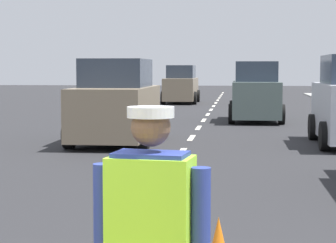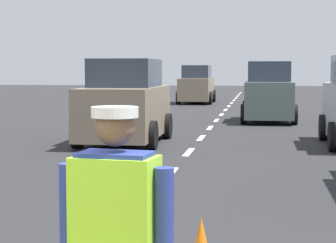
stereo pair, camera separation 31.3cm
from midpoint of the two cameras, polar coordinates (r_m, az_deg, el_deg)
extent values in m
plane|color=#28282B|center=(23.69, 2.84, 0.15)|extent=(96.00, 96.00, 0.00)
cube|color=silver|center=(8.61, -3.48, -7.87)|extent=(0.14, 1.40, 0.01)
cube|color=silver|center=(11.52, -0.92, -4.65)|extent=(0.14, 1.40, 0.01)
cube|color=silver|center=(14.47, 0.58, -2.73)|extent=(0.14, 1.40, 0.01)
cube|color=silver|center=(17.44, 1.57, -1.46)|extent=(0.14, 1.40, 0.01)
cube|color=silver|center=(20.41, 2.28, -0.56)|extent=(0.14, 1.40, 0.01)
cube|color=silver|center=(23.40, 2.80, 0.11)|extent=(0.14, 1.40, 0.01)
cube|color=silver|center=(26.38, 3.20, 0.63)|extent=(0.14, 1.40, 0.01)
cube|color=silver|center=(29.37, 3.53, 1.04)|extent=(0.14, 1.40, 0.01)
cube|color=silver|center=(32.36, 3.79, 1.38)|extent=(0.14, 1.40, 0.01)
cube|color=silver|center=(35.35, 4.01, 1.65)|extent=(0.14, 1.40, 0.01)
cube|color=silver|center=(38.35, 4.19, 1.89)|extent=(0.14, 1.40, 0.01)
cube|color=silver|center=(41.34, 4.35, 2.09)|extent=(0.14, 1.40, 0.01)
cube|color=silver|center=(44.34, 4.49, 2.27)|extent=(0.14, 1.40, 0.01)
cube|color=silver|center=(47.33, 4.61, 2.42)|extent=(0.14, 1.40, 0.01)
cube|color=silver|center=(50.33, 4.71, 2.55)|extent=(0.14, 1.40, 0.01)
cube|color=navy|center=(3.59, -4.05, -7.48)|extent=(0.43, 0.29, 0.60)
cube|color=#A5EA33|center=(3.58, -4.05, -7.17)|extent=(0.49, 0.34, 0.51)
cylinder|color=navy|center=(3.69, -8.21, -7.96)|extent=(0.11, 0.11, 0.55)
cylinder|color=navy|center=(3.52, 0.34, -8.53)|extent=(0.11, 0.11, 0.55)
sphere|color=brown|center=(3.52, -4.09, -0.47)|extent=(0.22, 0.22, 0.22)
cylinder|color=silver|center=(3.52, -4.09, 0.83)|extent=(0.26, 0.26, 0.06)
cube|color=gray|center=(16.22, -5.17, 0.87)|extent=(1.73, 3.92, 1.24)
cube|color=#2D3847|center=(16.28, -5.12, 4.30)|extent=(1.53, 2.16, 0.70)
cylinder|color=black|center=(14.91, -2.74, -1.22)|extent=(0.22, 0.68, 0.68)
cylinder|color=black|center=(15.29, -9.32, -1.13)|extent=(0.22, 0.68, 0.68)
cylinder|color=black|center=(17.30, -1.47, -0.40)|extent=(0.22, 0.68, 0.68)
cylinder|color=black|center=(17.63, -7.19, -0.34)|extent=(0.22, 0.68, 0.68)
cube|color=gray|center=(35.14, 0.91, 2.90)|extent=(1.61, 4.28, 1.18)
cube|color=#2D3847|center=(35.22, 0.93, 4.43)|extent=(1.42, 2.35, 0.70)
cylinder|color=black|center=(33.76, 2.09, 2.09)|extent=(0.22, 0.68, 0.68)
cylinder|color=black|center=(33.92, -0.69, 2.10)|extent=(0.22, 0.68, 0.68)
cylinder|color=black|center=(36.41, 2.40, 2.28)|extent=(0.22, 0.68, 0.68)
cylinder|color=black|center=(36.56, -0.18, 2.29)|extent=(0.22, 0.68, 0.68)
cylinder|color=black|center=(17.41, 12.24, -0.47)|extent=(0.22, 0.68, 0.68)
cylinder|color=black|center=(15.08, 13.15, -1.27)|extent=(0.22, 0.68, 0.68)
cube|color=slate|center=(23.16, 7.40, 2.01)|extent=(1.63, 3.89, 1.25)
cube|color=#2D3847|center=(23.03, 7.43, 4.41)|extent=(1.44, 2.14, 0.70)
cylinder|color=black|center=(24.39, 5.37, 1.07)|extent=(0.22, 0.68, 0.68)
cylinder|color=black|center=(24.41, 9.30, 1.03)|extent=(0.22, 0.68, 0.68)
cylinder|color=black|center=(21.98, 5.26, 0.67)|extent=(0.22, 0.68, 0.68)
cylinder|color=black|center=(22.01, 9.62, 0.63)|extent=(0.22, 0.68, 0.68)
camera|label=1|loc=(0.16, -90.95, -0.08)|focal=68.81mm
camera|label=2|loc=(0.16, 89.05, 0.08)|focal=68.81mm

